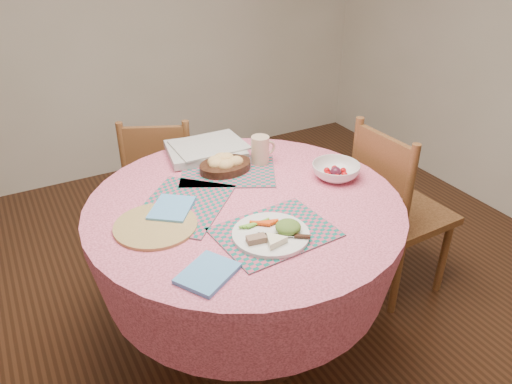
% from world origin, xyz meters
% --- Properties ---
extents(ground, '(4.00, 4.00, 0.00)m').
position_xyz_m(ground, '(0.00, 0.00, 0.00)').
color(ground, '#331C0F').
rests_on(ground, ground).
extents(dining_table, '(1.24, 1.24, 0.75)m').
position_xyz_m(dining_table, '(0.00, 0.00, 0.56)').
color(dining_table, pink).
rests_on(dining_table, ground).
extents(chair_right, '(0.42, 0.44, 0.91)m').
position_xyz_m(chair_right, '(0.83, 0.01, 0.47)').
color(chair_right, brown).
rests_on(chair_right, ground).
extents(chair_back, '(0.51, 0.50, 0.84)m').
position_xyz_m(chair_back, '(-0.06, 0.86, 0.44)').
color(chair_back, brown).
rests_on(chair_back, ground).
extents(placemat_front, '(0.42, 0.33, 0.01)m').
position_xyz_m(placemat_front, '(-0.01, -0.24, 0.75)').
color(placemat_front, '#12665C').
rests_on(placemat_front, dining_table).
extents(placemat_left, '(0.49, 0.50, 0.01)m').
position_xyz_m(placemat_left, '(-0.22, 0.09, 0.75)').
color(placemat_left, '#12665C').
rests_on(placemat_left, dining_table).
extents(placemat_back, '(0.49, 0.45, 0.01)m').
position_xyz_m(placemat_back, '(0.06, 0.26, 0.75)').
color(placemat_back, '#12665C').
rests_on(placemat_back, dining_table).
extents(wicker_trivet, '(0.30, 0.30, 0.01)m').
position_xyz_m(wicker_trivet, '(-0.36, -0.00, 0.76)').
color(wicker_trivet, brown).
rests_on(wicker_trivet, dining_table).
extents(napkin_near, '(0.23, 0.21, 0.01)m').
position_xyz_m(napkin_near, '(-0.31, -0.34, 0.76)').
color(napkin_near, '#569DDF').
rests_on(napkin_near, dining_table).
extents(napkin_far, '(0.22, 0.23, 0.01)m').
position_xyz_m(napkin_far, '(-0.27, 0.07, 0.76)').
color(napkin_far, '#569DDF').
rests_on(napkin_far, placemat_left).
extents(dinner_plate, '(0.27, 0.27, 0.05)m').
position_xyz_m(dinner_plate, '(-0.03, -0.26, 0.77)').
color(dinner_plate, white).
rests_on(dinner_plate, placemat_front).
extents(bread_bowl, '(0.23, 0.23, 0.08)m').
position_xyz_m(bread_bowl, '(0.04, 0.27, 0.79)').
color(bread_bowl, black).
rests_on(bread_bowl, placemat_back).
extents(latte_mug, '(0.12, 0.08, 0.12)m').
position_xyz_m(latte_mug, '(0.22, 0.26, 0.82)').
color(latte_mug, '#CBAA8B').
rests_on(latte_mug, placemat_back).
extents(fruit_bowl, '(0.23, 0.23, 0.06)m').
position_xyz_m(fruit_bowl, '(0.43, -0.01, 0.78)').
color(fruit_bowl, white).
rests_on(fruit_bowl, dining_table).
extents(newspaper_stack, '(0.38, 0.33, 0.04)m').
position_xyz_m(newspaper_stack, '(0.04, 0.47, 0.78)').
color(newspaper_stack, silver).
rests_on(newspaper_stack, dining_table).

